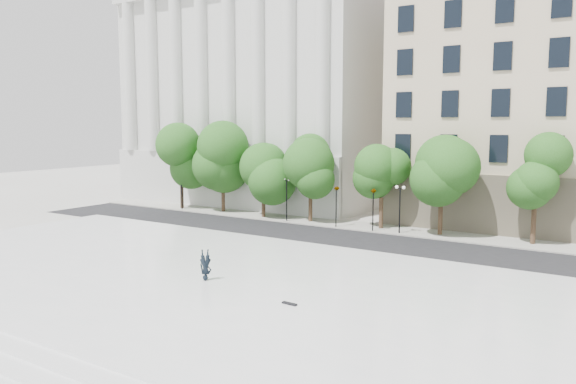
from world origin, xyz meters
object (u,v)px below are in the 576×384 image
at_px(person_lying, 206,276).
at_px(skateboard, 289,304).
at_px(traffic_light_east, 373,188).
at_px(traffic_light_west, 336,186).

relative_size(person_lying, skateboard, 2.14).
distance_m(traffic_light_east, person_lying, 20.25).
xyz_separation_m(traffic_light_west, person_lying, (2.51, -20.00, -3.01)).
xyz_separation_m(traffic_light_east, skateboard, (5.17, -21.02, -3.24)).
distance_m(traffic_light_east, skateboard, 21.89).
bearing_deg(traffic_light_east, traffic_light_west, 180.00).
height_order(person_lying, skateboard, person_lying).
relative_size(traffic_light_west, traffic_light_east, 0.99).
bearing_deg(person_lying, skateboard, -44.63).
bearing_deg(person_lying, traffic_light_west, 61.96).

